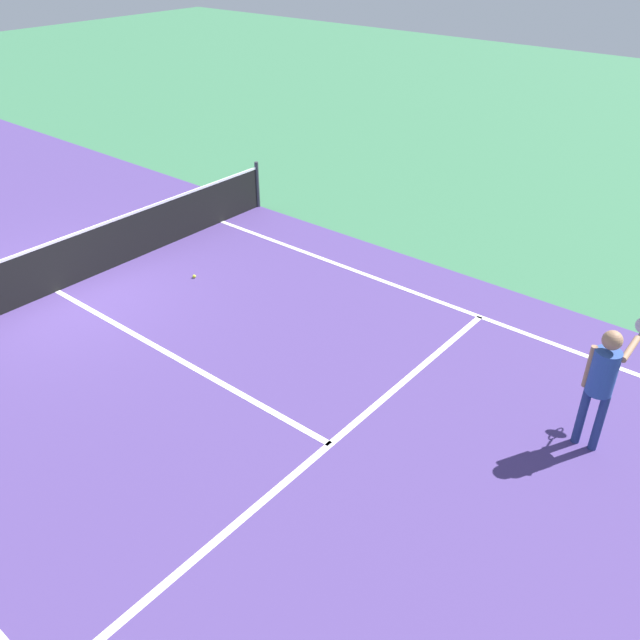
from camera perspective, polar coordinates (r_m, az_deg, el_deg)
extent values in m
plane|color=#38724C|center=(12.97, -21.79, 2.33)|extent=(60.00, 60.00, 0.00)
cube|color=#4C387A|center=(12.97, -21.79, 2.33)|extent=(10.62, 24.40, 0.00)
cube|color=white|center=(11.76, 11.74, 1.02)|extent=(0.10, 11.89, 0.01)
cube|color=white|center=(8.73, 0.87, -10.69)|extent=(8.22, 0.10, 0.01)
cube|color=white|center=(10.58, -12.79, -2.95)|extent=(0.10, 6.40, 0.01)
cylinder|color=#33383D|center=(15.60, -5.44, 11.59)|extent=(0.09, 0.09, 1.07)
cube|color=black|center=(12.77, -22.19, 4.10)|extent=(10.57, 0.02, 0.91)
cube|color=white|center=(12.57, -22.63, 6.03)|extent=(10.57, 0.03, 0.05)
cylinder|color=navy|center=(9.12, 21.69, -7.69)|extent=(0.11, 0.11, 0.87)
cylinder|color=navy|center=(9.09, 22.99, -8.17)|extent=(0.11, 0.11, 0.87)
cylinder|color=#2D4C99|center=(8.68, 23.31, -4.17)|extent=(0.32, 0.32, 0.61)
sphere|color=#A87A5B|center=(8.44, 23.97, -1.61)|extent=(0.24, 0.24, 0.24)
cylinder|color=#A87A5B|center=(8.70, 22.28, -3.74)|extent=(0.08, 0.08, 0.59)
cylinder|color=#A87A5B|center=(8.78, 25.27, -2.27)|extent=(0.59, 0.10, 0.08)
cylinder|color=black|center=(9.12, 25.95, -1.12)|extent=(0.22, 0.03, 0.03)
sphere|color=#CCE033|center=(12.71, -10.83, 3.73)|extent=(0.07, 0.07, 0.07)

